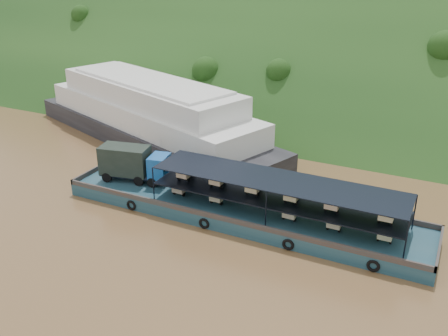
% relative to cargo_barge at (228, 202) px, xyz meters
% --- Properties ---
extents(ground, '(160.00, 160.00, 0.00)m').
position_rel_cargo_barge_xyz_m(ground, '(0.04, 0.07, -1.21)').
color(ground, brown).
rests_on(ground, ground).
extents(hillside, '(140.00, 39.60, 39.60)m').
position_rel_cargo_barge_xyz_m(hillside, '(0.04, 36.07, -1.21)').
color(hillside, '#153613').
rests_on(hillside, ground).
extents(cargo_barge, '(35.00, 7.18, 4.84)m').
position_rel_cargo_barge_xyz_m(cargo_barge, '(0.00, 0.00, 0.00)').
color(cargo_barge, '#143747').
rests_on(cargo_barge, ground).
extents(passenger_ferry, '(41.86, 23.44, 8.26)m').
position_rel_cargo_barge_xyz_m(passenger_ferry, '(-17.98, 13.88, 2.37)').
color(passenger_ferry, black).
rests_on(passenger_ferry, ground).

